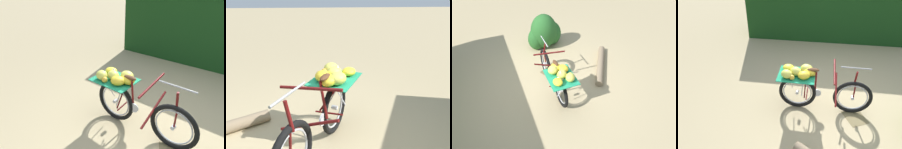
# 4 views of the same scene
# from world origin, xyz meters

# --- Properties ---
(bicycle) EXTENTS (1.09, 1.72, 1.03)m
(bicycle) POSITION_xyz_m (0.04, 0.45, 0.54)
(bicycle) COLOR black
(bicycle) RESTS_ON ground_plane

